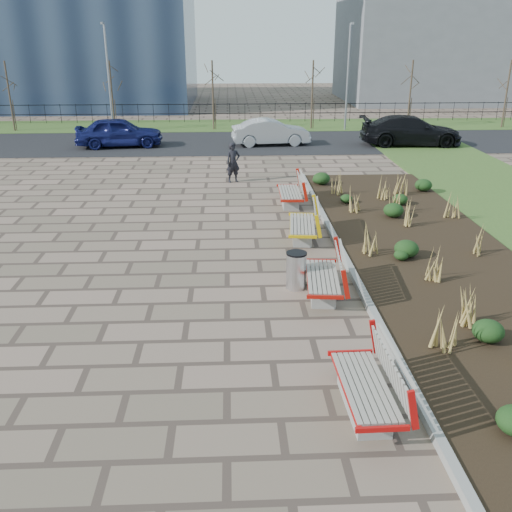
{
  "coord_description": "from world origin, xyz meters",
  "views": [
    {
      "loc": [
        0.95,
        -8.92,
        5.61
      ],
      "look_at": [
        1.5,
        3.0,
        0.9
      ],
      "focal_mm": 40.0,
      "sensor_mm": 36.0,
      "label": 1
    }
  ],
  "objects_px": {
    "bench_b": "(323,274)",
    "lamp_east": "(348,78)",
    "car_silver": "(271,132)",
    "bench_d": "(290,190)",
    "litter_bin": "(296,271)",
    "lamp_west": "(109,79)",
    "pedestrian": "(233,163)",
    "bench_c": "(302,222)",
    "car_blue": "(119,132)",
    "car_black": "(411,131)",
    "bench_a": "(365,382)"
  },
  "relations": [
    {
      "from": "car_blue",
      "to": "bench_d",
      "type": "bearing_deg",
      "value": -151.89
    },
    {
      "from": "pedestrian",
      "to": "lamp_west",
      "type": "bearing_deg",
      "value": 98.09
    },
    {
      "from": "pedestrian",
      "to": "car_blue",
      "type": "relative_size",
      "value": 0.36
    },
    {
      "from": "bench_d",
      "to": "litter_bin",
      "type": "xyz_separation_m",
      "value": [
        -0.55,
        -6.92,
        -0.07
      ]
    },
    {
      "from": "bench_b",
      "to": "litter_bin",
      "type": "relative_size",
      "value": 2.42
    },
    {
      "from": "bench_b",
      "to": "pedestrian",
      "type": "bearing_deg",
      "value": 105.92
    },
    {
      "from": "lamp_west",
      "to": "bench_a",
      "type": "bearing_deg",
      "value": -71.85
    },
    {
      "from": "bench_b",
      "to": "lamp_east",
      "type": "height_order",
      "value": "lamp_east"
    },
    {
      "from": "bench_c",
      "to": "litter_bin",
      "type": "bearing_deg",
      "value": -93.3
    },
    {
      "from": "car_blue",
      "to": "car_black",
      "type": "relative_size",
      "value": 0.84
    },
    {
      "from": "bench_a",
      "to": "lamp_east",
      "type": "xyz_separation_m",
      "value": [
        5.0,
        27.45,
        2.54
      ]
    },
    {
      "from": "pedestrian",
      "to": "car_black",
      "type": "xyz_separation_m",
      "value": [
        9.37,
        7.4,
        -0.0
      ]
    },
    {
      "from": "bench_b",
      "to": "litter_bin",
      "type": "height_order",
      "value": "bench_b"
    },
    {
      "from": "bench_b",
      "to": "car_blue",
      "type": "xyz_separation_m",
      "value": [
        -7.75,
        18.3,
        0.27
      ]
    },
    {
      "from": "lamp_west",
      "to": "car_silver",
      "type": "bearing_deg",
      "value": -27.58
    },
    {
      "from": "litter_bin",
      "to": "pedestrian",
      "type": "height_order",
      "value": "pedestrian"
    },
    {
      "from": "bench_c",
      "to": "lamp_east",
      "type": "distance_m",
      "value": 20.19
    },
    {
      "from": "car_blue",
      "to": "car_silver",
      "type": "xyz_separation_m",
      "value": [
        7.88,
        0.12,
        -0.08
      ]
    },
    {
      "from": "bench_c",
      "to": "car_blue",
      "type": "distance_m",
      "value": 16.46
    },
    {
      "from": "litter_bin",
      "to": "lamp_east",
      "type": "height_order",
      "value": "lamp_east"
    },
    {
      "from": "bench_a",
      "to": "car_blue",
      "type": "distance_m",
      "value": 23.86
    },
    {
      "from": "bench_d",
      "to": "car_silver",
      "type": "relative_size",
      "value": 0.52
    },
    {
      "from": "car_silver",
      "to": "bench_b",
      "type": "bearing_deg",
      "value": 173.87
    },
    {
      "from": "car_black",
      "to": "pedestrian",
      "type": "bearing_deg",
      "value": 131.29
    },
    {
      "from": "car_blue",
      "to": "car_black",
      "type": "bearing_deg",
      "value": -98.18
    },
    {
      "from": "bench_b",
      "to": "pedestrian",
      "type": "height_order",
      "value": "pedestrian"
    },
    {
      "from": "litter_bin",
      "to": "car_blue",
      "type": "distance_m",
      "value": 19.3
    },
    {
      "from": "bench_a",
      "to": "bench_d",
      "type": "relative_size",
      "value": 1.0
    },
    {
      "from": "bench_d",
      "to": "litter_bin",
      "type": "relative_size",
      "value": 2.42
    },
    {
      "from": "litter_bin",
      "to": "lamp_east",
      "type": "bearing_deg",
      "value": 76.3
    },
    {
      "from": "litter_bin",
      "to": "car_silver",
      "type": "distance_m",
      "value": 18.04
    },
    {
      "from": "bench_b",
      "to": "bench_d",
      "type": "distance_m",
      "value": 7.31
    },
    {
      "from": "bench_b",
      "to": "car_silver",
      "type": "relative_size",
      "value": 0.52
    },
    {
      "from": "bench_d",
      "to": "pedestrian",
      "type": "height_order",
      "value": "pedestrian"
    },
    {
      "from": "bench_a",
      "to": "car_black",
      "type": "distance_m",
      "value": 23.49
    },
    {
      "from": "litter_bin",
      "to": "lamp_west",
      "type": "bearing_deg",
      "value": 110.33
    },
    {
      "from": "car_black",
      "to": "lamp_east",
      "type": "height_order",
      "value": "lamp_east"
    },
    {
      "from": "bench_d",
      "to": "lamp_east",
      "type": "bearing_deg",
      "value": 73.5
    },
    {
      "from": "lamp_west",
      "to": "lamp_east",
      "type": "height_order",
      "value": "same"
    },
    {
      "from": "bench_c",
      "to": "car_silver",
      "type": "relative_size",
      "value": 0.52
    },
    {
      "from": "litter_bin",
      "to": "pedestrian",
      "type": "distance_m",
      "value": 10.31
    },
    {
      "from": "bench_c",
      "to": "pedestrian",
      "type": "xyz_separation_m",
      "value": [
        -1.92,
        6.82,
        0.28
      ]
    },
    {
      "from": "pedestrian",
      "to": "lamp_west",
      "type": "relative_size",
      "value": 0.26
    },
    {
      "from": "bench_a",
      "to": "bench_b",
      "type": "xyz_separation_m",
      "value": [
        0.0,
        4.27,
        0.0
      ]
    },
    {
      "from": "bench_c",
      "to": "car_blue",
      "type": "height_order",
      "value": "car_blue"
    },
    {
      "from": "bench_c",
      "to": "bench_b",
      "type": "bearing_deg",
      "value": -84.02
    },
    {
      "from": "bench_b",
      "to": "bench_a",
      "type": "bearing_deg",
      "value": -84.35
    },
    {
      "from": "litter_bin",
      "to": "car_blue",
      "type": "height_order",
      "value": "car_blue"
    },
    {
      "from": "car_blue",
      "to": "car_silver",
      "type": "relative_size",
      "value": 1.08
    },
    {
      "from": "car_silver",
      "to": "lamp_east",
      "type": "distance_m",
      "value": 7.21
    }
  ]
}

